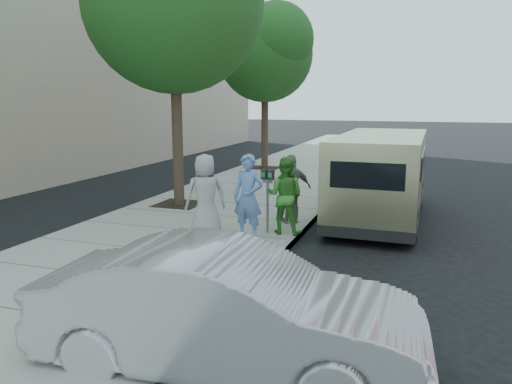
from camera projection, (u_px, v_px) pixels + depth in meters
ground at (224, 240)px, 10.61m from camera, size 120.00×120.00×0.00m
sidewalk at (182, 233)px, 10.91m from camera, size 5.00×60.00×0.15m
curb_face at (290, 243)px, 10.14m from camera, size 0.12×60.00×0.16m
tree_far at (266, 49)px, 19.73m from camera, size 3.92×3.80×6.49m
parking_meter at (267, 187)px, 10.47m from camera, size 0.29×0.15×1.36m
van at (381, 175)px, 12.26m from camera, size 2.01×5.75×2.12m
sedan at (228, 310)px, 5.42m from camera, size 4.37×1.79×1.41m
person_officer at (248, 197)px, 9.99m from camera, size 0.68×0.49×1.75m
person_green_shirt at (285, 195)px, 10.50m from camera, size 0.82×0.65×1.63m
person_gray_shirt at (205, 196)px, 10.22m from camera, size 1.01×0.91×1.73m
person_striped_polo at (292, 189)px, 11.37m from camera, size 0.98×0.86×1.58m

